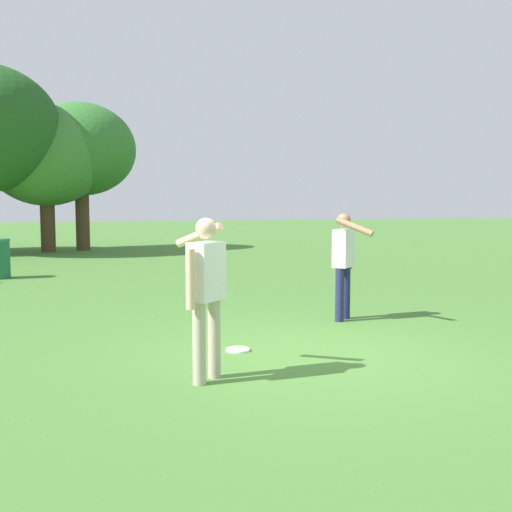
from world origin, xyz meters
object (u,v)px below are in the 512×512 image
at_px(person_thrower, 205,286).
at_px(tree_slender_mid, 46,156).
at_px(frisbee, 238,350).
at_px(tree_back_left, 81,150).
at_px(person_catcher, 344,258).

xyz_separation_m(person_thrower, tree_slender_mid, (-2.55, 17.68, 2.64)).
relative_size(frisbee, tree_back_left, 0.05).
relative_size(person_thrower, person_catcher, 1.00).
bearing_deg(person_catcher, person_thrower, -137.26).
bearing_deg(person_thrower, tree_slender_mid, 98.21).
height_order(frisbee, tree_back_left, tree_back_left).
xyz_separation_m(person_catcher, tree_slender_mid, (-5.19, 15.24, 2.64)).
relative_size(person_thrower, frisbee, 5.54).
height_order(person_thrower, frisbee, person_thrower).
bearing_deg(tree_slender_mid, frisbee, -79.23).
xyz_separation_m(person_catcher, tree_back_left, (-3.92, 15.74, 2.95)).
bearing_deg(frisbee, tree_slender_mid, 100.77).
bearing_deg(tree_back_left, person_catcher, -76.01).
xyz_separation_m(tree_slender_mid, tree_back_left, (1.27, 0.51, 0.31)).
distance_m(frisbee, tree_back_left, 17.65).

